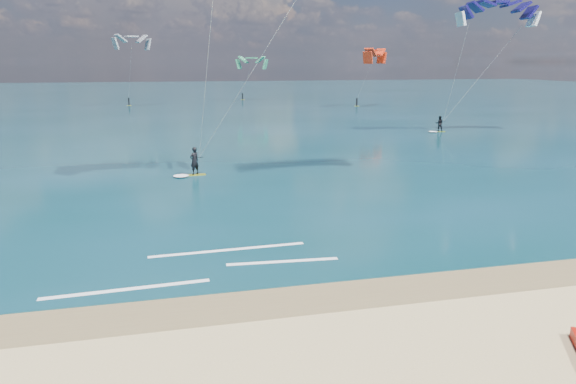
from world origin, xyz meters
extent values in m
plane|color=tan|center=(0.00, 40.00, 0.00)|extent=(320.00, 320.00, 0.00)
cube|color=brown|center=(0.00, 3.00, 0.00)|extent=(320.00, 2.40, 0.01)
cube|color=#093034|center=(0.00, 104.00, 0.02)|extent=(320.00, 200.00, 0.04)
cube|color=#BECB17|center=(0.76, 23.47, 0.07)|extent=(1.50, 0.55, 0.06)
imported|color=black|center=(0.76, 23.47, 1.07)|extent=(0.85, 0.79, 1.95)
cylinder|color=black|center=(1.08, 23.15, 1.35)|extent=(0.60, 0.08, 0.04)
cube|color=#A3CA1E|center=(29.20, 40.78, 0.07)|extent=(1.45, 0.77, 0.06)
imported|color=black|center=(29.20, 40.78, 0.97)|extent=(1.05, 0.94, 1.76)
cylinder|color=black|center=(29.50, 40.48, 1.28)|extent=(0.55, 0.18, 0.04)
cube|color=white|center=(1.35, 8.10, 0.04)|extent=(6.65, 0.48, 0.01)
cube|color=white|center=(3.33, 6.30, 0.04)|extent=(4.51, 0.56, 0.01)
cube|color=white|center=(-2.56, 5.00, 0.04)|extent=(5.79, 0.55, 0.01)
camera|label=1|loc=(-0.75, -12.47, 7.80)|focal=32.00mm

